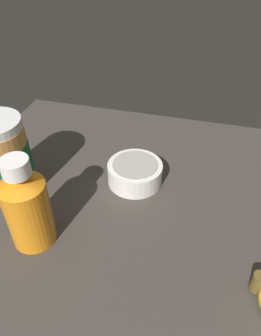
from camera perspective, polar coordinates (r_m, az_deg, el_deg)
name	(u,v)px	position (r cm, az deg, el deg)	size (l,w,h in cm)	color
ground_plane	(144,212)	(59.67, 2.41, -7.87)	(75.53, 62.59, 4.71)	#38332D
peanut_butter_jar	(2,158)	(60.21, -21.83, 1.70)	(9.79, 9.79, 14.81)	#BF8442
honey_bottle	(27,206)	(49.93, -17.94, -6.49)	(6.76, 6.76, 15.77)	orange
small_bowl	(135,172)	(60.93, 0.79, -0.80)	(10.39, 10.39, 4.15)	silver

